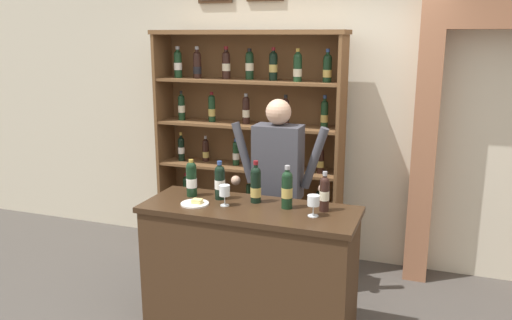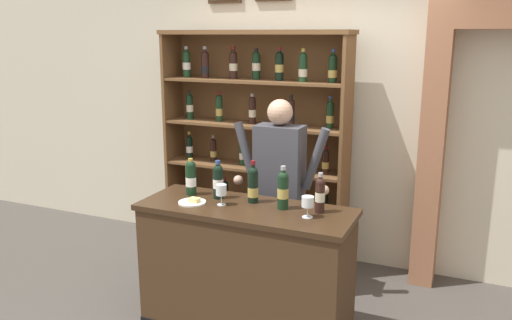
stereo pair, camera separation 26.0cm
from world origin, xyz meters
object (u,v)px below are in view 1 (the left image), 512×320
Objects in this scene: tasting_bottle_vin_santo at (287,189)px; cheese_plate at (195,203)px; tasting_bottle_prosecco at (220,181)px; tasting_bottle_riserva at (324,193)px; wine_glass_spare at (313,202)px; shopkeeper at (278,178)px; wine_glass_left at (225,192)px; wine_shelf at (249,140)px; tasting_counter at (249,270)px; tasting_bottle_bianco at (256,184)px; tasting_bottle_rosso at (191,178)px.

cheese_plate is (-0.64, -0.15, -0.13)m from tasting_bottle_vin_santo.
tasting_bottle_prosecco is 0.53m from tasting_bottle_vin_santo.
tasting_bottle_riserva reaches higher than cheese_plate.
tasting_bottle_riserva reaches higher than wine_glass_spare.
wine_glass_left is at bearing -105.93° from shopkeeper.
wine_glass_left is (0.29, -1.27, -0.11)m from wine_shelf.
shopkeeper is 5.75× the size of tasting_bottle_prosecco.
tasting_bottle_prosecco is 0.17m from wine_glass_left.
tasting_counter is 0.63m from tasting_bottle_bianco.
shopkeeper reaches higher than tasting_bottle_vin_santo.
wine_shelf is 0.79m from shopkeeper.
tasting_bottle_vin_santo is at bearing -66.63° from shopkeeper.
shopkeeper is 10.91× the size of wine_glass_left.
wine_glass_spare is (0.97, -0.13, -0.04)m from tasting_bottle_rosso.
wine_shelf is 1.42× the size of tasting_counter.
tasting_bottle_vin_santo reaches higher than tasting_bottle_rosso.
tasting_bottle_vin_santo reaches higher than wine_glass_spare.
wine_glass_spare is 0.64m from wine_glass_left.
wine_glass_left is (-0.19, -0.66, 0.05)m from shopkeeper.
shopkeeper is 0.60m from tasting_bottle_prosecco.
wine_shelf reaches higher than shopkeeper.
wine_glass_spare is 0.86m from cheese_plate.
wine_glass_spare reaches higher than cheese_plate.
wine_glass_left is at bearing -77.21° from wine_shelf.
wine_shelf is 1.34m from cheese_plate.
tasting_bottle_bianco is 2.12× the size of wine_glass_spare.
tasting_bottle_rosso is 0.98× the size of tasting_bottle_prosecco.
wine_shelf is 1.58m from wine_glass_spare.
tasting_bottle_rosso reaches higher than cheese_plate.
tasting_bottle_prosecco is 0.25m from cheese_plate.
wine_shelf is at bearing 112.68° from tasting_bottle_bianco.
tasting_counter is 0.81m from tasting_bottle_riserva.
tasting_counter is 4.98× the size of tasting_bottle_bianco.
cheese_plate is at bearing -166.85° from wine_glass_left.
shopkeeper is at bearing 88.67° from tasting_counter.
tasting_bottle_rosso is (-0.50, 0.10, 0.62)m from tasting_counter.
tasting_bottle_prosecco reaches higher than wine_glass_left.
cheese_plate is at bearing -168.33° from tasting_counter.
tasting_bottle_prosecco is 0.93× the size of tasting_bottle_bianco.
tasting_bottle_rosso reaches higher than tasting_bottle_riserva.
tasting_bottle_bianco is at bearing -67.32° from wine_shelf.
tasting_counter is at bearing -164.89° from tasting_bottle_vin_santo.
wine_shelf reaches higher than wine_glass_spare.
tasting_bottle_vin_santo is 0.67m from cheese_plate.
wine_glass_left is (0.32, -0.13, -0.03)m from tasting_bottle_rosso.
shopkeeper is 0.69m from wine_glass_left.
tasting_bottle_rosso is at bearing -134.00° from shopkeeper.
wine_glass_spare is at bearing -109.22° from tasting_bottle_riserva.
shopkeeper is 8.23× the size of cheese_plate.
cheese_plate is (0.12, -0.18, -0.13)m from tasting_bottle_rosso.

